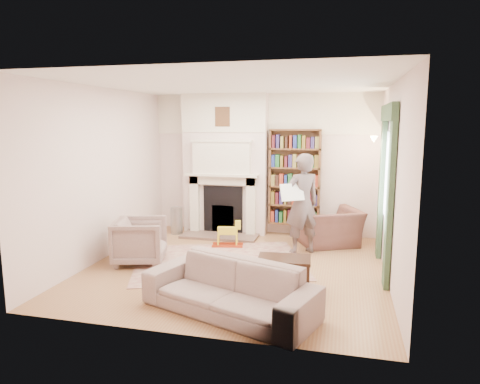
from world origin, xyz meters
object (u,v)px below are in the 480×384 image
(armchair_reading, at_px, (329,227))
(armchair_left, at_px, (140,241))
(paraffin_heater, at_px, (176,220))
(rocking_horse, at_px, (228,234))
(bookcase, at_px, (295,177))
(man_reading, at_px, (302,204))
(coffee_table, at_px, (284,274))
(sofa, at_px, (229,288))

(armchair_reading, distance_m, armchair_left, 3.40)
(paraffin_heater, relative_size, rocking_horse, 0.99)
(bookcase, distance_m, paraffin_heater, 2.53)
(man_reading, xyz_separation_m, coffee_table, (-0.06, -1.73, -0.64))
(sofa, height_order, paraffin_heater, sofa)
(armchair_reading, height_order, sofa, armchair_reading)
(sofa, bearing_deg, armchair_left, 162.48)
(armchair_reading, relative_size, armchair_left, 1.31)
(armchair_left, relative_size, coffee_table, 1.13)
(bookcase, height_order, sofa, bookcase)
(armchair_left, bearing_deg, man_reading, -80.97)
(armchair_left, xyz_separation_m, paraffin_heater, (-0.13, 1.85, -0.09))
(sofa, relative_size, rocking_horse, 3.76)
(man_reading, xyz_separation_m, paraffin_heater, (-2.59, 0.70, -0.59))
(coffee_table, relative_size, paraffin_heater, 1.27)
(coffee_table, bearing_deg, man_reading, 83.23)
(bookcase, distance_m, sofa, 3.84)
(bookcase, bearing_deg, paraffin_heater, -169.18)
(armchair_left, height_order, man_reading, man_reading)
(bookcase, xyz_separation_m, coffee_table, (0.20, -2.87, -0.95))
(bookcase, height_order, paraffin_heater, bookcase)
(armchair_left, bearing_deg, armchair_reading, -74.99)
(armchair_reading, distance_m, sofa, 3.35)
(armchair_left, bearing_deg, sofa, -143.46)
(armchair_reading, relative_size, man_reading, 0.60)
(bookcase, bearing_deg, armchair_reading, -37.31)
(bookcase, height_order, armchair_reading, bookcase)
(armchair_left, distance_m, paraffin_heater, 1.85)
(armchair_reading, bearing_deg, armchair_left, 5.52)
(man_reading, height_order, paraffin_heater, man_reading)
(armchair_left, relative_size, man_reading, 0.46)
(armchair_reading, relative_size, sofa, 0.50)
(coffee_table, height_order, paraffin_heater, paraffin_heater)
(armchair_left, height_order, paraffin_heater, armchair_left)
(armchair_reading, bearing_deg, rocking_horse, -8.24)
(man_reading, bearing_deg, armchair_left, -9.29)
(bookcase, relative_size, rocking_horse, 3.33)
(bookcase, bearing_deg, sofa, -94.98)
(armchair_left, distance_m, rocking_horse, 1.65)
(paraffin_heater, distance_m, rocking_horse, 1.42)
(armchair_left, height_order, sofa, armchair_left)
(armchair_reading, xyz_separation_m, rocking_horse, (-1.79, -0.55, -0.09))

